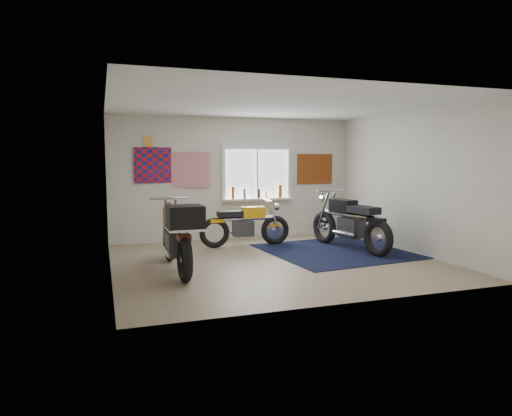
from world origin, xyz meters
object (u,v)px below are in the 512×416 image
object	(u,v)px
maroon_tourer	(178,236)
navy_rug	(335,251)
black_chrome_bike	(350,224)
yellow_triumph	(245,226)

from	to	relation	value
maroon_tourer	navy_rug	bearing A→B (deg)	-77.28
black_chrome_bike	maroon_tourer	xyz separation A→B (m)	(-3.50, -0.79, 0.08)
maroon_tourer	yellow_triumph	bearing A→B (deg)	-42.82
yellow_triumph	maroon_tourer	distance (m)	2.45
navy_rug	maroon_tourer	distance (m)	3.27
yellow_triumph	maroon_tourer	xyz separation A→B (m)	(-1.66, -1.80, 0.17)
navy_rug	black_chrome_bike	distance (m)	0.62
yellow_triumph	maroon_tourer	world-z (taller)	maroon_tourer
navy_rug	black_chrome_bike	xyz separation A→B (m)	(0.36, 0.08, 0.50)
black_chrome_bike	navy_rug	bearing A→B (deg)	90.54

